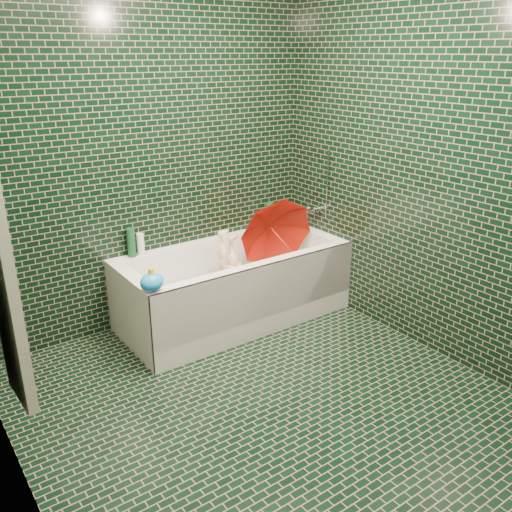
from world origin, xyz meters
TOP-DOWN VIEW (x-y plane):
  - floor at (0.00, 0.00)m, footprint 2.80×2.80m
  - wall_back at (0.00, 1.40)m, footprint 2.80×0.00m
  - wall_right at (1.30, 0.00)m, footprint 0.00×2.80m
  - bathtub at (0.45, 1.01)m, footprint 1.70×0.75m
  - bath_mat at (0.45, 1.02)m, footprint 1.35×0.47m
  - water at (0.45, 1.02)m, footprint 1.48×0.53m
  - towel at (-1.24, 0.24)m, footprint 0.08×0.44m
  - faucet at (1.26, 1.02)m, footprint 0.18×0.19m
  - child at (0.43, 0.99)m, footprint 0.84×0.38m
  - umbrella at (0.85, 0.95)m, footprint 0.81×0.78m
  - soap_bottle_a at (1.25, 1.34)m, footprint 0.12×0.12m
  - soap_bottle_b at (1.22, 1.36)m, footprint 0.11×0.12m
  - soap_bottle_c at (1.11, 1.34)m, footprint 0.17×0.17m
  - bottle_right_tall at (1.02, 1.34)m, footprint 0.07×0.07m
  - bottle_right_pump at (1.25, 1.35)m, footprint 0.05×0.05m
  - bottle_left_tall at (-0.21, 1.35)m, footprint 0.08×0.08m
  - bottle_left_short at (-0.14, 1.34)m, footprint 0.07×0.07m
  - rubber_duck at (1.09, 1.34)m, footprint 0.11×0.09m
  - bath_toy at (-0.35, 0.71)m, footprint 0.17×0.15m

SIDE VIEW (x-z plane):
  - floor at x=0.00m, z-range 0.00..0.00m
  - bath_mat at x=0.45m, z-range 0.15..0.16m
  - bathtub at x=0.45m, z-range -0.06..0.49m
  - water at x=0.45m, z-range 0.30..0.30m
  - child at x=0.43m, z-range 0.17..0.45m
  - soap_bottle_a at x=1.25m, z-range 0.41..0.69m
  - soap_bottle_b at x=1.22m, z-range 0.45..0.65m
  - soap_bottle_c at x=1.11m, z-range 0.47..0.63m
  - umbrella at x=0.85m, z-range 0.18..0.97m
  - rubber_duck at x=1.09m, z-range 0.55..0.63m
  - bath_toy at x=-0.35m, z-range 0.54..0.69m
  - bottle_left_short at x=-0.14m, z-range 0.55..0.71m
  - bottle_right_pump at x=1.25m, z-range 0.55..0.72m
  - bottle_right_tall at x=1.02m, z-range 0.55..0.76m
  - bottle_left_tall at x=-0.21m, z-range 0.55..0.76m
  - faucet at x=1.26m, z-range 0.50..1.05m
  - towel at x=-1.24m, z-range 0.47..1.59m
  - wall_back at x=0.00m, z-range -0.15..2.65m
  - wall_right at x=1.30m, z-range -0.15..2.65m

